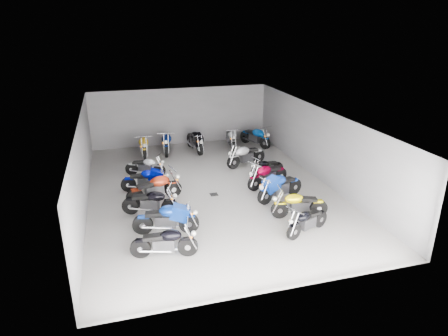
{
  "coord_description": "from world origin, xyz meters",
  "views": [
    {
      "loc": [
        -3.7,
        -15.11,
        6.86
      ],
      "look_at": [
        0.53,
        -0.17,
        1.0
      ],
      "focal_mm": 32.0,
      "sensor_mm": 36.0,
      "label": 1
    }
  ],
  "objects_px": {
    "motorcycle_left_f": "(146,166)",
    "motorcycle_back_f": "(255,137)",
    "motorcycle_left_a": "(165,242)",
    "motorcycle_left_e": "(146,180)",
    "motorcycle_right_b": "(299,205)",
    "motorcycle_right_c": "(280,187)",
    "motorcycle_right_f": "(246,155)",
    "motorcycle_left_b": "(167,219)",
    "motorcycle_back_b": "(144,146)",
    "motorcycle_left_d": "(155,188)",
    "motorcycle_back_d": "(195,141)",
    "drain_grate": "(214,194)",
    "motorcycle_back_e": "(231,138)",
    "motorcycle_right_e": "(266,168)",
    "motorcycle_back_c": "(167,142)",
    "motorcycle_right_d": "(267,175)",
    "motorcycle_left_c": "(151,202)",
    "motorcycle_right_a": "(307,221)"
  },
  "relations": [
    {
      "from": "motorcycle_left_a",
      "to": "motorcycle_right_e",
      "type": "distance_m",
      "value": 7.51
    },
    {
      "from": "motorcycle_left_d",
      "to": "motorcycle_back_d",
      "type": "bearing_deg",
      "value": 140.37
    },
    {
      "from": "motorcycle_left_a",
      "to": "motorcycle_right_a",
      "type": "distance_m",
      "value": 4.8
    },
    {
      "from": "drain_grate",
      "to": "motorcycle_left_f",
      "type": "xyz_separation_m",
      "value": [
        -2.49,
        2.89,
        0.45
      ]
    },
    {
      "from": "motorcycle_back_d",
      "to": "motorcycle_back_e",
      "type": "bearing_deg",
      "value": 177.52
    },
    {
      "from": "motorcycle_left_c",
      "to": "motorcycle_right_f",
      "type": "distance_m",
      "value": 6.44
    },
    {
      "from": "motorcycle_left_e",
      "to": "motorcycle_right_b",
      "type": "height_order",
      "value": "motorcycle_right_b"
    },
    {
      "from": "drain_grate",
      "to": "motorcycle_back_c",
      "type": "relative_size",
      "value": 0.13
    },
    {
      "from": "motorcycle_left_c",
      "to": "motorcycle_left_d",
      "type": "distance_m",
      "value": 1.17
    },
    {
      "from": "motorcycle_left_f",
      "to": "motorcycle_right_f",
      "type": "relative_size",
      "value": 0.82
    },
    {
      "from": "motorcycle_back_d",
      "to": "motorcycle_back_c",
      "type": "bearing_deg",
      "value": -12.56
    },
    {
      "from": "motorcycle_right_f",
      "to": "motorcycle_left_f",
      "type": "bearing_deg",
      "value": 70.63
    },
    {
      "from": "motorcycle_right_b",
      "to": "motorcycle_right_c",
      "type": "distance_m",
      "value": 1.61
    },
    {
      "from": "motorcycle_right_f",
      "to": "motorcycle_back_d",
      "type": "relative_size",
      "value": 0.91
    },
    {
      "from": "motorcycle_left_d",
      "to": "motorcycle_right_e",
      "type": "height_order",
      "value": "motorcycle_left_d"
    },
    {
      "from": "motorcycle_back_c",
      "to": "motorcycle_left_b",
      "type": "bearing_deg",
      "value": 92.19
    },
    {
      "from": "motorcycle_back_b",
      "to": "motorcycle_right_c",
      "type": "bearing_deg",
      "value": 126.88
    },
    {
      "from": "motorcycle_left_d",
      "to": "motorcycle_back_b",
      "type": "xyz_separation_m",
      "value": [
        0.07,
        5.76,
        0.02
      ]
    },
    {
      "from": "motorcycle_right_b",
      "to": "motorcycle_right_e",
      "type": "height_order",
      "value": "motorcycle_right_b"
    },
    {
      "from": "drain_grate",
      "to": "motorcycle_back_e",
      "type": "relative_size",
      "value": 0.15
    },
    {
      "from": "motorcycle_left_a",
      "to": "motorcycle_left_f",
      "type": "xyz_separation_m",
      "value": [
        0.07,
        6.91,
        -0.04
      ]
    },
    {
      "from": "motorcycle_right_b",
      "to": "motorcycle_back_f",
      "type": "relative_size",
      "value": 0.97
    },
    {
      "from": "motorcycle_right_b",
      "to": "motorcycle_right_d",
      "type": "xyz_separation_m",
      "value": [
        -0.05,
        2.96,
        0.02
      ]
    },
    {
      "from": "motorcycle_right_e",
      "to": "motorcycle_right_f",
      "type": "xyz_separation_m",
      "value": [
        -0.43,
        1.67,
        0.09
      ]
    },
    {
      "from": "motorcycle_left_b",
      "to": "motorcycle_back_b",
      "type": "xyz_separation_m",
      "value": [
        -0.0,
        8.41,
        0.03
      ]
    },
    {
      "from": "motorcycle_left_f",
      "to": "motorcycle_back_f",
      "type": "xyz_separation_m",
      "value": [
        6.43,
        2.94,
        0.09
      ]
    },
    {
      "from": "motorcycle_left_f",
      "to": "motorcycle_back_d",
      "type": "bearing_deg",
      "value": 160.13
    },
    {
      "from": "motorcycle_right_e",
      "to": "motorcycle_right_b",
      "type": "bearing_deg",
      "value": 158.65
    },
    {
      "from": "motorcycle_left_f",
      "to": "drain_grate",
      "type": "bearing_deg",
      "value": 65.55
    },
    {
      "from": "motorcycle_left_b",
      "to": "motorcycle_back_e",
      "type": "relative_size",
      "value": 1.03
    },
    {
      "from": "motorcycle_right_d",
      "to": "motorcycle_right_b",
      "type": "bearing_deg",
      "value": 159.25
    },
    {
      "from": "motorcycle_right_c",
      "to": "motorcycle_back_b",
      "type": "distance_m",
      "value": 8.4
    },
    {
      "from": "motorcycle_right_a",
      "to": "motorcycle_right_f",
      "type": "height_order",
      "value": "motorcycle_right_f"
    },
    {
      "from": "drain_grate",
      "to": "motorcycle_left_f",
      "type": "height_order",
      "value": "motorcycle_left_f"
    },
    {
      "from": "drain_grate",
      "to": "motorcycle_left_b",
      "type": "bearing_deg",
      "value": -131.37
    },
    {
      "from": "motorcycle_left_e",
      "to": "motorcycle_back_b",
      "type": "xyz_separation_m",
      "value": [
        0.32,
        4.65,
        0.07
      ]
    },
    {
      "from": "motorcycle_left_c",
      "to": "motorcycle_back_e",
      "type": "xyz_separation_m",
      "value": [
        5.22,
        7.13,
        0.01
      ]
    },
    {
      "from": "motorcycle_right_a",
      "to": "motorcycle_back_d",
      "type": "bearing_deg",
      "value": -13.36
    },
    {
      "from": "drain_grate",
      "to": "motorcycle_left_c",
      "type": "height_order",
      "value": "motorcycle_left_c"
    },
    {
      "from": "motorcycle_right_c",
      "to": "motorcycle_back_d",
      "type": "xyz_separation_m",
      "value": [
        -1.96,
        7.03,
        0.02
      ]
    },
    {
      "from": "motorcycle_right_e",
      "to": "motorcycle_back_e",
      "type": "xyz_separation_m",
      "value": [
        -0.25,
        4.8,
        0.07
      ]
    },
    {
      "from": "motorcycle_back_b",
      "to": "motorcycle_back_c",
      "type": "bearing_deg",
      "value": -166.78
    },
    {
      "from": "motorcycle_left_d",
      "to": "motorcycle_right_c",
      "type": "relative_size",
      "value": 1.03
    },
    {
      "from": "motorcycle_left_b",
      "to": "motorcycle_back_f",
      "type": "xyz_separation_m",
      "value": [
        6.25,
        8.46,
        0.01
      ]
    },
    {
      "from": "motorcycle_left_b",
      "to": "motorcycle_right_c",
      "type": "xyz_separation_m",
      "value": [
        4.73,
        1.47,
        0.01
      ]
    },
    {
      "from": "motorcycle_back_b",
      "to": "motorcycle_back_d",
      "type": "relative_size",
      "value": 1.0
    },
    {
      "from": "motorcycle_left_f",
      "to": "motorcycle_left_d",
      "type": "bearing_deg",
      "value": 26.87
    },
    {
      "from": "motorcycle_right_c",
      "to": "motorcycle_right_f",
      "type": "height_order",
      "value": "motorcycle_right_c"
    },
    {
      "from": "motorcycle_right_b",
      "to": "motorcycle_right_f",
      "type": "height_order",
      "value": "motorcycle_right_f"
    },
    {
      "from": "motorcycle_left_a",
      "to": "motorcycle_left_e",
      "type": "relative_size",
      "value": 1.0
    }
  ]
}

